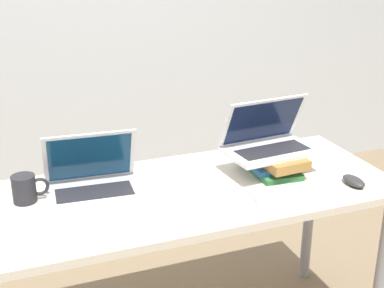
{
  "coord_description": "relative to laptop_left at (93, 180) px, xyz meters",
  "views": [
    {
      "loc": [
        -0.59,
        -1.39,
        1.62
      ],
      "look_at": [
        0.06,
        0.33,
        0.92
      ],
      "focal_mm": 50.0,
      "sensor_mm": 36.0,
      "label": 1
    }
  ],
  "objects": [
    {
      "name": "desk",
      "position": [
        0.29,
        -0.1,
        -0.13
      ],
      "size": [
        1.69,
        0.66,
        0.74
      ],
      "color": "beige",
      "rests_on": "ground_plane"
    },
    {
      "name": "laptop_left",
      "position": [
        0.0,
        0.0,
        0.0
      ],
      "size": [
        0.36,
        0.26,
        0.23
      ],
      "color": "silver",
      "rests_on": "desk"
    },
    {
      "name": "book_stack",
      "position": [
        0.72,
        -0.07,
        -0.01
      ],
      "size": [
        0.2,
        0.28,
        0.08
      ],
      "color": "#33753D",
      "rests_on": "desk"
    },
    {
      "name": "laptop_on_books",
      "position": [
        0.71,
        -0.05,
        0.08
      ],
      "size": [
        0.38,
        0.26,
        0.22
      ],
      "color": "silver",
      "rests_on": "book_stack"
    },
    {
      "name": "wireless_keyboard",
      "position": [
        0.69,
        -0.27,
        -0.04
      ],
      "size": [
        0.32,
        0.12,
        0.01
      ],
      "color": "silver",
      "rests_on": "desk"
    },
    {
      "name": "mouse",
      "position": [
        0.95,
        -0.29,
        -0.03
      ],
      "size": [
        0.06,
        0.11,
        0.03
      ],
      "color": "#2D2D2D",
      "rests_on": "desk"
    },
    {
      "name": "mug",
      "position": [
        -0.24,
        0.01,
        0.0
      ],
      "size": [
        0.13,
        0.08,
        0.1
      ],
      "color": "#232328",
      "rests_on": "desk"
    }
  ]
}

